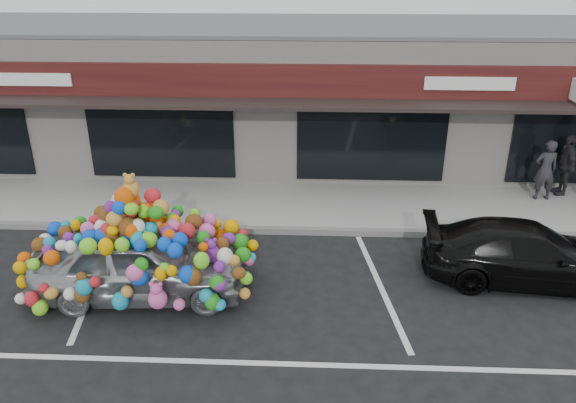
{
  "coord_description": "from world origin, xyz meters",
  "views": [
    {
      "loc": [
        1.32,
        -9.81,
        6.36
      ],
      "look_at": [
        0.82,
        1.4,
        1.36
      ],
      "focal_mm": 35.0,
      "sensor_mm": 36.0,
      "label": 1
    }
  ],
  "objects_px": {
    "toy_car": "(140,255)",
    "black_sedan": "(527,253)",
    "pedestrian_a": "(546,170)",
    "pedestrian_c": "(565,164)"
  },
  "relations": [
    {
      "from": "pedestrian_a",
      "to": "black_sedan",
      "type": "bearing_deg",
      "value": 62.2
    },
    {
      "from": "toy_car",
      "to": "black_sedan",
      "type": "bearing_deg",
      "value": -87.13
    },
    {
      "from": "pedestrian_c",
      "to": "black_sedan",
      "type": "bearing_deg",
      "value": -28.6
    },
    {
      "from": "toy_car",
      "to": "pedestrian_a",
      "type": "xyz_separation_m",
      "value": [
        9.66,
        4.9,
        0.1
      ]
    },
    {
      "from": "toy_car",
      "to": "pedestrian_a",
      "type": "bearing_deg",
      "value": -66.79
    },
    {
      "from": "toy_car",
      "to": "pedestrian_c",
      "type": "xyz_separation_m",
      "value": [
        10.33,
        5.29,
        0.13
      ]
    },
    {
      "from": "toy_car",
      "to": "pedestrian_c",
      "type": "distance_m",
      "value": 11.61
    },
    {
      "from": "toy_car",
      "to": "black_sedan",
      "type": "height_order",
      "value": "toy_car"
    },
    {
      "from": "toy_car",
      "to": "black_sedan",
      "type": "relative_size",
      "value": 1.08
    },
    {
      "from": "black_sedan",
      "to": "pedestrian_a",
      "type": "xyz_separation_m",
      "value": [
        1.78,
        3.99,
        0.37
      ]
    }
  ]
}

